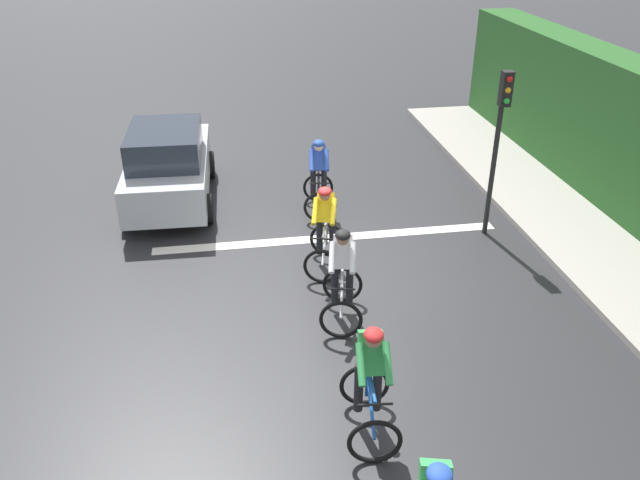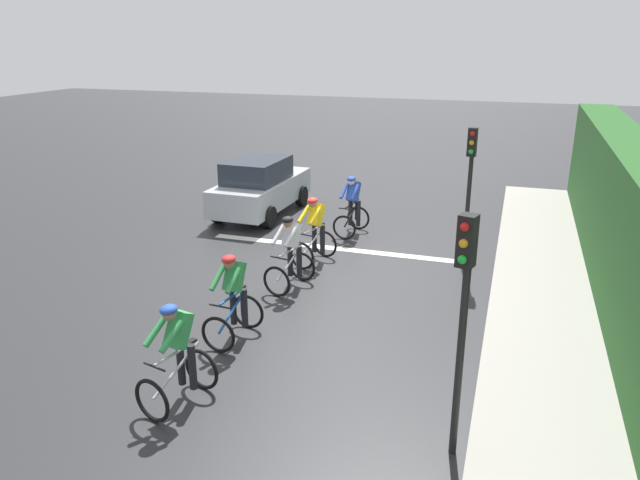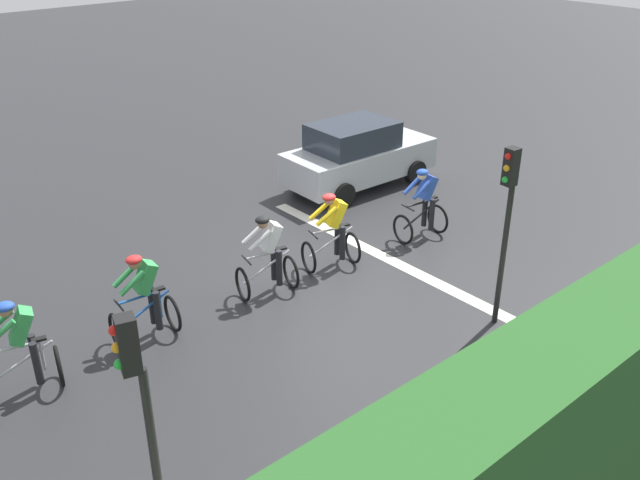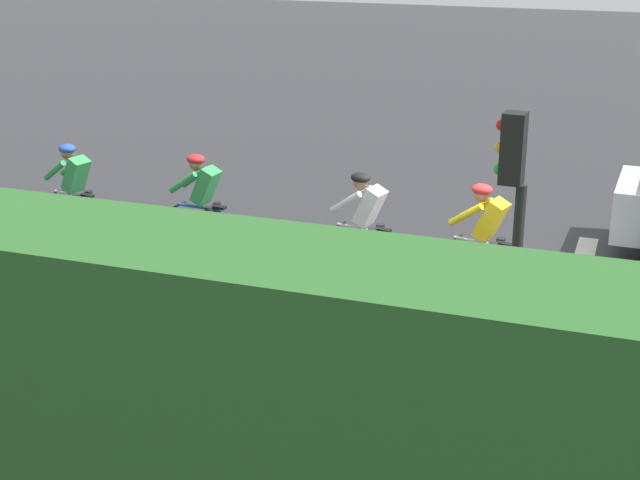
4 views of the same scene
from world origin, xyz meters
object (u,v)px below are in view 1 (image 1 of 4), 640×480
at_px(cyclist_second, 370,382).
at_px(cyclist_fourth, 325,229).
at_px(car_silver, 168,165).
at_px(cyclist_mid, 342,276).
at_px(cyclist_trailing, 319,177).
at_px(traffic_light_near_crossing, 499,130).

distance_m(cyclist_second, cyclist_fourth, 4.18).
bearing_deg(car_silver, cyclist_mid, 119.78).
bearing_deg(cyclist_fourth, cyclist_trailing, -96.41).
relative_size(cyclist_mid, cyclist_trailing, 1.00).
relative_size(cyclist_trailing, car_silver, 0.40).
bearing_deg(cyclist_second, cyclist_fourth, -91.90).
xyz_separation_m(cyclist_second, cyclist_trailing, (-0.41, -6.62, 0.00)).
bearing_deg(cyclist_mid, cyclist_trailing, -93.89).
xyz_separation_m(cyclist_second, car_silver, (2.79, -7.65, 0.08)).
relative_size(cyclist_mid, car_silver, 0.40).
xyz_separation_m(cyclist_second, cyclist_fourth, (-0.14, -4.17, 0.00)).
bearing_deg(cyclist_fourth, traffic_light_near_crossing, -167.06).
relative_size(cyclist_fourth, traffic_light_near_crossing, 0.50).
bearing_deg(cyclist_second, cyclist_mid, -93.06).
height_order(car_silver, traffic_light_near_crossing, traffic_light_near_crossing).
bearing_deg(cyclist_second, cyclist_trailing, -93.57).
relative_size(cyclist_second, cyclist_mid, 1.00).
bearing_deg(traffic_light_near_crossing, car_silver, -22.67).
distance_m(cyclist_fourth, traffic_light_near_crossing, 3.84).
relative_size(cyclist_fourth, cyclist_trailing, 1.00).
height_order(cyclist_fourth, traffic_light_near_crossing, traffic_light_near_crossing).
distance_m(cyclist_mid, car_silver, 5.89).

